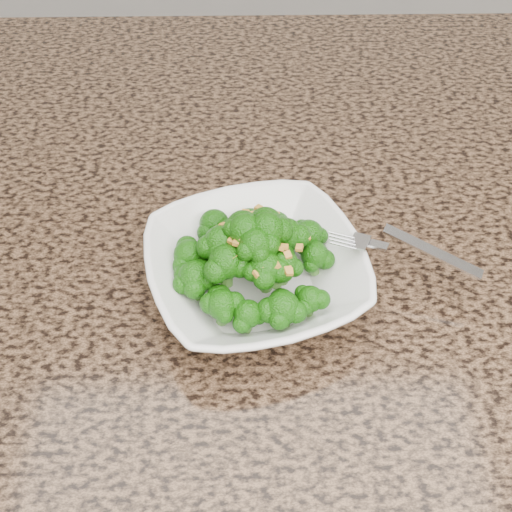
{
  "coord_description": "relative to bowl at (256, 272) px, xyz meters",
  "views": [
    {
      "loc": [
        -0.01,
        -0.2,
        1.41
      ],
      "look_at": [
        -0.0,
        0.23,
        0.95
      ],
      "focal_mm": 45.0,
      "sensor_mm": 36.0,
      "label": 1
    }
  ],
  "objects": [
    {
      "name": "fork",
      "position": [
        0.12,
        0.0,
        0.03
      ],
      "size": [
        0.17,
        0.1,
        0.01
      ],
      "primitive_type": null,
      "rotation": [
        0.0,
        0.0,
        -0.46
      ],
      "color": "silver",
      "rests_on": "bowl"
    },
    {
      "name": "cabinet",
      "position": [
        0.0,
        0.07,
        -0.49
      ],
      "size": [
        1.55,
        0.95,
        0.87
      ],
      "primitive_type": "cube",
      "color": "#322114",
      "rests_on": "ground"
    },
    {
      "name": "garlic_topping",
      "position": [
        0.0,
        0.0,
        0.09
      ],
      "size": [
        0.11,
        0.11,
        0.01
      ],
      "primitive_type": null,
      "color": "gold",
      "rests_on": "broccoli_pile"
    },
    {
      "name": "granite_counter",
      "position": [
        0.0,
        0.07,
        -0.04
      ],
      "size": [
        1.64,
        1.04,
        0.03
      ],
      "primitive_type": "cube",
      "color": "brown",
      "rests_on": "cabinet"
    },
    {
      "name": "broccoli_pile",
      "position": [
        0.0,
        0.0,
        0.06
      ],
      "size": [
        0.19,
        0.19,
        0.06
      ],
      "primitive_type": null,
      "color": "#1B660B",
      "rests_on": "bowl"
    },
    {
      "name": "bowl",
      "position": [
        0.0,
        0.0,
        0.0
      ],
      "size": [
        0.27,
        0.27,
        0.05
      ],
      "primitive_type": "imported",
      "rotation": [
        0.0,
        0.0,
        0.28
      ],
      "color": "white",
      "rests_on": "granite_counter"
    }
  ]
}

